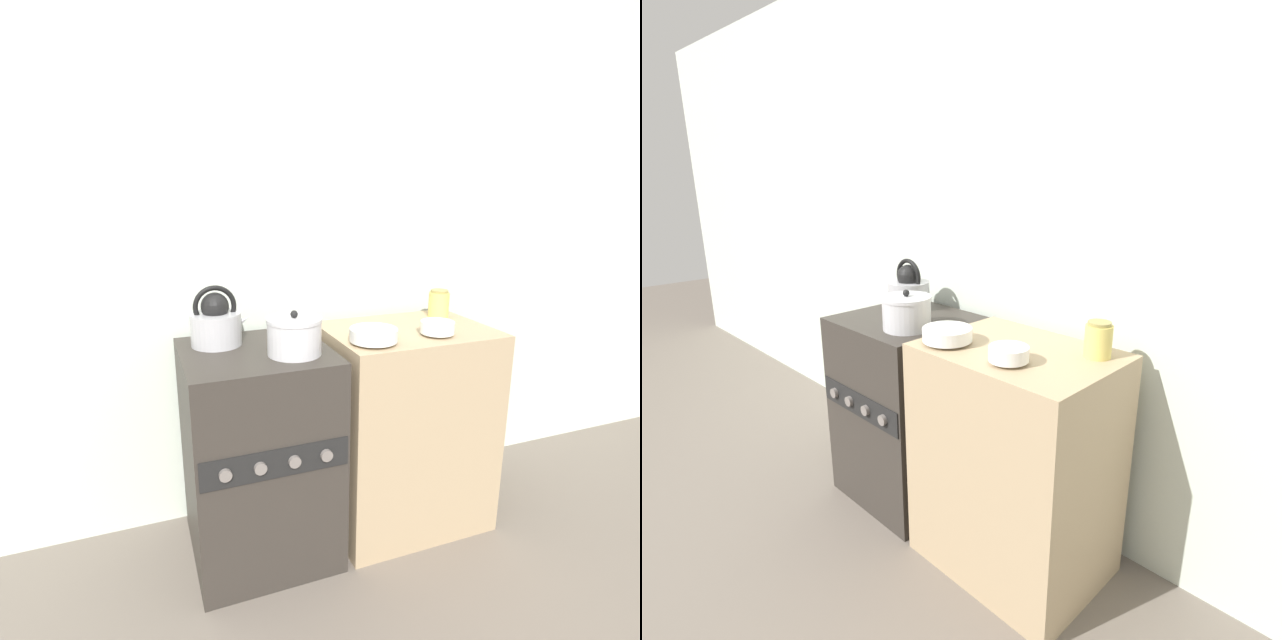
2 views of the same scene
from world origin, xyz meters
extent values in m
plane|color=#70665B|center=(0.00, 0.00, 0.00)|extent=(12.00, 12.00, 0.00)
cube|color=silver|center=(0.00, 0.61, 1.25)|extent=(7.00, 0.06, 2.50)
cube|color=#332D28|center=(0.00, 0.27, 0.44)|extent=(0.56, 0.54, 0.88)
cube|color=black|center=(0.00, 0.00, 0.54)|extent=(0.54, 0.01, 0.11)
cylinder|color=slate|center=(-0.18, -0.01, 0.54)|extent=(0.04, 0.02, 0.04)
cylinder|color=slate|center=(-0.06, -0.01, 0.54)|extent=(0.04, 0.02, 0.04)
cylinder|color=slate|center=(0.06, -0.01, 0.54)|extent=(0.04, 0.02, 0.04)
cylinder|color=slate|center=(0.18, -0.01, 0.54)|extent=(0.04, 0.02, 0.04)
cube|color=tan|center=(0.66, 0.25, 0.45)|extent=(0.69, 0.50, 0.90)
cylinder|color=#B2B2B7|center=(-0.13, 0.39, 0.94)|extent=(0.20, 0.20, 0.13)
sphere|color=black|center=(-0.13, 0.39, 1.03)|extent=(0.11, 0.11, 0.11)
torus|color=black|center=(-0.13, 0.39, 1.03)|extent=(0.17, 0.02, 0.17)
cone|color=#B2B2B7|center=(-0.03, 0.39, 0.96)|extent=(0.10, 0.04, 0.08)
cylinder|color=silver|center=(0.13, 0.17, 0.94)|extent=(0.20, 0.20, 0.13)
cylinder|color=silver|center=(0.13, 0.17, 1.01)|extent=(0.21, 0.21, 0.01)
sphere|color=black|center=(0.13, 0.17, 1.03)|extent=(0.03, 0.03, 0.03)
cylinder|color=white|center=(0.43, 0.12, 0.90)|extent=(0.08, 0.08, 0.01)
cylinder|color=white|center=(0.43, 0.12, 0.93)|extent=(0.18, 0.18, 0.05)
cylinder|color=white|center=(0.71, 0.13, 0.90)|extent=(0.06, 0.06, 0.01)
cylinder|color=white|center=(0.71, 0.13, 0.93)|extent=(0.13, 0.13, 0.05)
cylinder|color=#E0CC66|center=(0.89, 0.38, 0.96)|extent=(0.09, 0.09, 0.11)
cylinder|color=#998C4C|center=(0.89, 0.38, 1.02)|extent=(0.08, 0.08, 0.01)
camera|label=1|loc=(-0.41, -1.51, 1.47)|focal=28.00mm
camera|label=2|loc=(1.69, -1.07, 1.51)|focal=28.00mm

